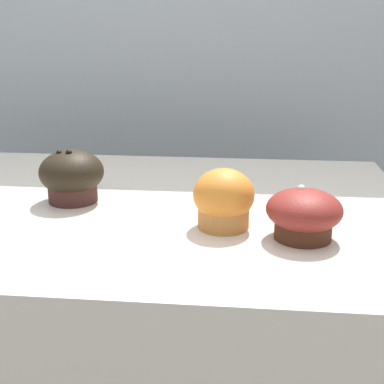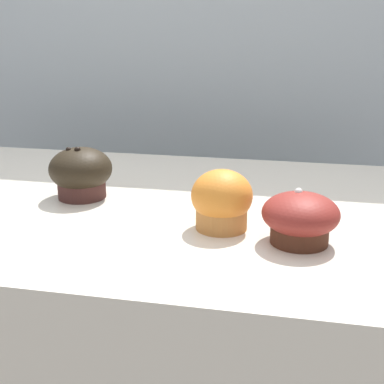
# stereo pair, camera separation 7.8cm
# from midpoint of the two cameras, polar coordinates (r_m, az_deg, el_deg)

# --- Properties ---
(wall_back) EXTENTS (3.20, 0.10, 1.80)m
(wall_back) POSITION_cam_midpoint_polar(r_m,az_deg,el_deg) (1.47, 1.18, 4.21)
(wall_back) COLOR #A8B2B7
(wall_back) RESTS_ON ground
(muffin_front_center) EXTENTS (0.10, 0.10, 0.07)m
(muffin_front_center) POSITION_cam_midpoint_polar(r_m,az_deg,el_deg) (0.73, 14.52, -2.75)
(muffin_front_center) COLOR #4A2517
(muffin_front_center) RESTS_ON display_counter
(muffin_back_left) EXTENTS (0.09, 0.09, 0.09)m
(muffin_back_left) POSITION_cam_midpoint_polar(r_m,az_deg,el_deg) (0.76, 6.15, -0.99)
(muffin_back_left) COLOR #C87E3D
(muffin_back_left) RESTS_ON display_counter
(muffin_back_right) EXTENTS (0.10, 0.10, 0.09)m
(muffin_back_right) POSITION_cam_midpoint_polar(r_m,az_deg,el_deg) (0.90, -9.36, 2.00)
(muffin_back_right) COLOR #442420
(muffin_back_right) RESTS_ON display_counter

